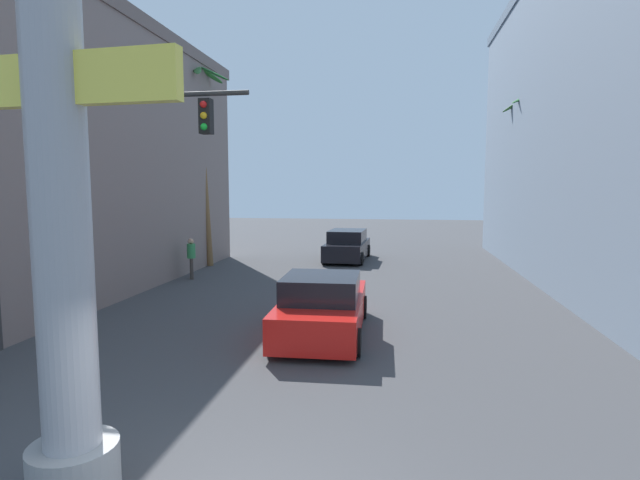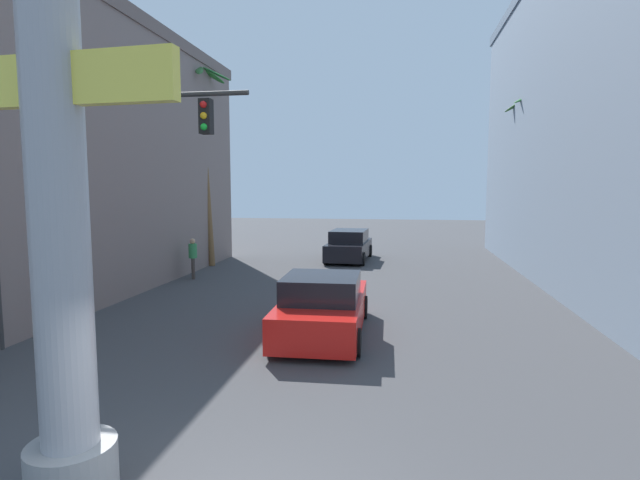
% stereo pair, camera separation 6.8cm
% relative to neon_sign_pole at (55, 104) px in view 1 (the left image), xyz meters
% --- Properties ---
extents(ground_plane, '(89.72, 89.72, 0.00)m').
position_rel_neon_sign_pole_xyz_m(ground_plane, '(2.03, 9.48, -4.61)').
color(ground_plane, '#424244').
extents(building_left, '(6.46, 21.26, 9.80)m').
position_rel_neon_sign_pole_xyz_m(building_left, '(-8.40, 10.08, 0.30)').
color(building_left, slate).
rests_on(building_left, ground).
extents(neon_sign_pole, '(2.94, 1.02, 9.58)m').
position_rel_neon_sign_pole_xyz_m(neon_sign_pole, '(0.00, 0.00, 0.00)').
color(neon_sign_pole, '#9E9EA3').
rests_on(neon_sign_pole, ground).
extents(traffic_light_mast, '(6.07, 0.32, 5.69)m').
position_rel_neon_sign_pole_xyz_m(traffic_light_mast, '(-3.32, 4.76, -0.51)').
color(traffic_light_mast, '#333333').
rests_on(traffic_light_mast, ground).
extents(car_lead, '(2.19, 4.78, 1.56)m').
position_rel_neon_sign_pole_xyz_m(car_lead, '(1.86, 7.14, -3.91)').
color(car_lead, black).
rests_on(car_lead, ground).
extents(car_far, '(2.15, 4.62, 1.56)m').
position_rel_neon_sign_pole_xyz_m(car_far, '(1.14, 20.22, -3.87)').
color(car_far, black).
rests_on(car_far, ground).
extents(palm_tree_far_right, '(3.15, 3.16, 8.15)m').
position_rel_neon_sign_pole_xyz_m(palm_tree_far_right, '(9.88, 19.25, 0.49)').
color(palm_tree_far_right, brown).
rests_on(palm_tree_far_right, ground).
extents(palm_tree_far_left, '(2.73, 2.86, 9.26)m').
position_rel_neon_sign_pole_xyz_m(palm_tree_far_left, '(-5.38, 17.34, 1.14)').
color(palm_tree_far_left, brown).
rests_on(palm_tree_far_left, ground).
extents(pedestrian_far_left, '(0.45, 0.45, 1.65)m').
position_rel_neon_sign_pole_xyz_m(pedestrian_far_left, '(-4.60, 13.98, -3.64)').
color(pedestrian_far_left, '#3F3833').
rests_on(pedestrian_far_left, ground).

